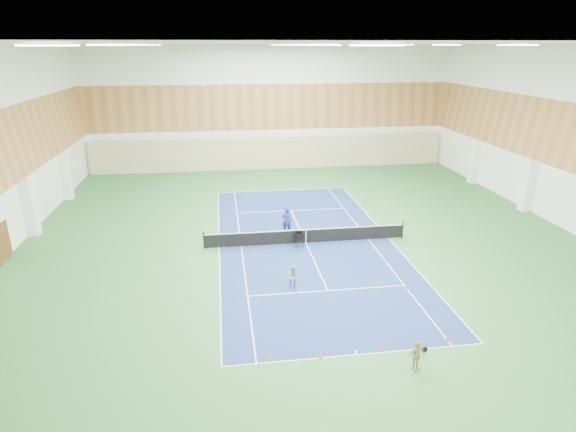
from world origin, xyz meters
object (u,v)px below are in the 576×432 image
Objects in this scene: coach at (287,220)px; child_court at (294,277)px; child_apron at (416,356)px; tennis_net at (306,235)px; ball_cart at (299,240)px.

child_court is (-0.70, -7.71, -0.29)m from coach.
tennis_net is at bearing 82.72° from child_apron.
tennis_net is 2.17m from coach.
child_apron is (1.98, -13.11, 0.09)m from tennis_net.
coach is at bearing 85.24° from child_apron.
tennis_net is 0.83m from ball_cart.
child_court is 5.32m from ball_cart.
ball_cart is (-0.57, -0.60, -0.05)m from tennis_net.
ball_cart is (-2.55, 12.51, -0.14)m from child_apron.
ball_cart is at bearing 96.12° from coach.
ball_cart is at bearing 77.41° from child_court.
ball_cart is (0.40, -2.51, -0.40)m from coach.
coach is 1.41× the size of child_apron.
child_apron reaches higher than tennis_net.
coach is 2.58m from ball_cart.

